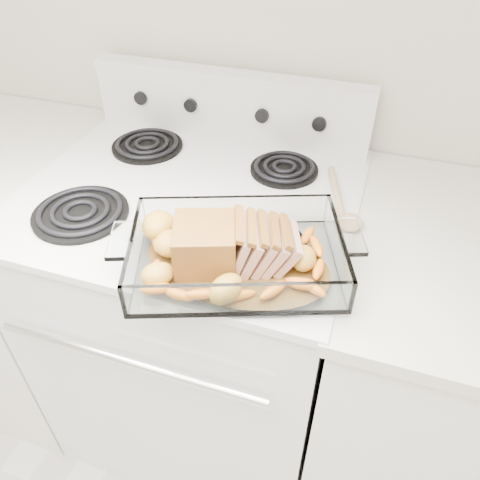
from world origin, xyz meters
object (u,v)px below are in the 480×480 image
(counter_left, at_px, (16,272))
(counter_right, at_px, (432,382))
(electric_range, at_px, (200,318))
(pork_roast, at_px, (225,243))
(baking_dish, at_px, (237,258))

(counter_left, height_order, counter_right, same)
(counter_left, bearing_deg, electric_range, 0.10)
(counter_right, bearing_deg, counter_left, 180.00)
(electric_range, height_order, pork_roast, electric_range)
(counter_left, xyz_separation_m, counter_right, (1.33, 0.00, 0.00))
(baking_dish, bearing_deg, counter_left, 145.99)
(counter_left, distance_m, pork_roast, 1.01)
(electric_range, relative_size, baking_dish, 2.88)
(electric_range, height_order, baking_dish, electric_range)
(counter_right, height_order, pork_roast, pork_roast)
(pork_roast, bearing_deg, counter_right, 17.81)
(counter_right, bearing_deg, electric_range, 179.90)
(counter_right, distance_m, baking_dish, 0.72)
(counter_left, distance_m, counter_right, 1.33)
(counter_left, xyz_separation_m, pork_roast, (0.83, -0.21, 0.53))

